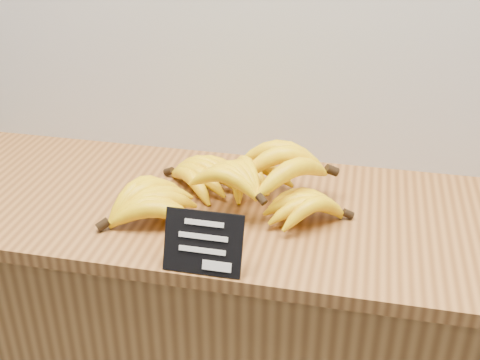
% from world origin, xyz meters
% --- Properties ---
extents(counter_top, '(1.57, 0.54, 0.03)m').
position_xyz_m(counter_top, '(0.18, 2.75, 0.92)').
color(counter_top, '#97622E').
rests_on(counter_top, counter).
extents(chalkboard_sign, '(0.15, 0.05, 0.11)m').
position_xyz_m(chalkboard_sign, '(0.15, 2.51, 0.99)').
color(chalkboard_sign, black).
rests_on(chalkboard_sign, counter_top).
extents(banana_pile, '(0.54, 0.35, 0.13)m').
position_xyz_m(banana_pile, '(0.16, 2.75, 0.98)').
color(banana_pile, yellow).
rests_on(banana_pile, counter_top).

